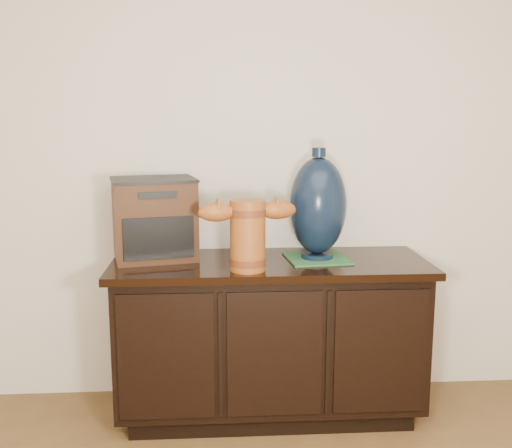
{
  "coord_description": "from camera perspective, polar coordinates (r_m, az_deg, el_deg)",
  "views": [
    {
      "loc": [
        -0.24,
        -0.46,
        1.42
      ],
      "look_at": [
        -0.07,
        2.18,
        0.94
      ],
      "focal_mm": 42.0,
      "sensor_mm": 36.0,
      "label": 1
    }
  ],
  "objects": [
    {
      "name": "room",
      "position": [
        0.53,
        23.13,
        -3.27
      ],
      "size": [
        5.0,
        5.0,
        5.0
      ],
      "color": "brown",
      "rests_on": "ground"
    },
    {
      "name": "sideboard",
      "position": [
        2.88,
        1.3,
        -10.64
      ],
      "size": [
        1.46,
        0.56,
        0.75
      ],
      "color": "black",
      "rests_on": "ground"
    },
    {
      "name": "terracotta_vessel",
      "position": [
        2.57,
        -0.79,
        -0.68
      ],
      "size": [
        0.44,
        0.18,
        0.31
      ],
      "rotation": [
        0.0,
        0.0,
        0.17
      ],
      "color": "#9F521D",
      "rests_on": "sideboard"
    },
    {
      "name": "tv_radio",
      "position": [
        2.82,
        -9.65,
        0.5
      ],
      "size": [
        0.43,
        0.38,
        0.38
      ],
      "rotation": [
        0.0,
        0.0,
        0.22
      ],
      "color": "#381E0E",
      "rests_on": "sideboard"
    },
    {
      "name": "green_mat",
      "position": [
        2.82,
        5.82,
        -3.28
      ],
      "size": [
        0.3,
        0.3,
        0.01
      ],
      "primitive_type": "cube",
      "rotation": [
        0.0,
        0.0,
        0.1
      ],
      "color": "#295C32",
      "rests_on": "sideboard"
    },
    {
      "name": "lamp_base",
      "position": [
        2.77,
        5.91,
        1.7
      ],
      "size": [
        0.29,
        0.29,
        0.51
      ],
      "rotation": [
        0.0,
        0.0,
        0.1
      ],
      "color": "black",
      "rests_on": "green_mat"
    },
    {
      "name": "spray_can",
      "position": [
        2.95,
        5.85,
        -1.12
      ],
      "size": [
        0.06,
        0.06,
        0.16
      ],
      "color": "maroon",
      "rests_on": "sideboard"
    }
  ]
}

